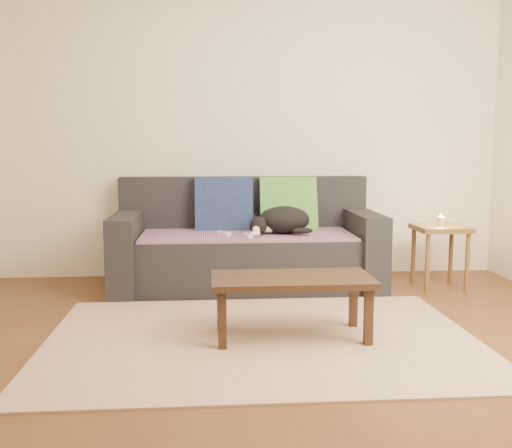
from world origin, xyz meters
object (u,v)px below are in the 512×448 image
Objects in this scene: cat at (282,221)px; wii_remote_b at (248,236)px; wii_remote_a at (224,234)px; coffee_table at (292,284)px; side_table at (440,237)px; sofa at (246,248)px.

cat is 0.35m from wii_remote_b.
wii_remote_a reaches higher than coffee_table.
wii_remote_b is (-0.28, -0.20, -0.09)m from cat.
cat is 3.57× the size of wii_remote_a.
wii_remote_b is at bearing -129.40° from cat.
wii_remote_a is at bearing -180.00° from side_table.
wii_remote_b reaches higher than coffee_table.
cat is (0.27, -0.13, 0.23)m from sofa.
wii_remote_b is (-0.01, -0.32, 0.15)m from sofa.
cat is 1.28m from side_table.
side_table is (1.54, -0.20, 0.10)m from sofa.
cat is 1.30m from coffee_table.
side_table is (1.73, 0.00, -0.04)m from wii_remote_a.
wii_remote_b is 1.56m from side_table.
sofa is 14.00× the size of wii_remote_a.
side_table is at bearing -120.73° from wii_remote_a.
wii_remote_a is 0.22m from wii_remote_b.
sofa is 4.21× the size of side_table.
cat is at bearing 85.69° from coffee_table.
cat is 0.47m from wii_remote_a.
cat is at bearing -67.72° from wii_remote_b.
wii_remote_a is 1.00× the size of wii_remote_b.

